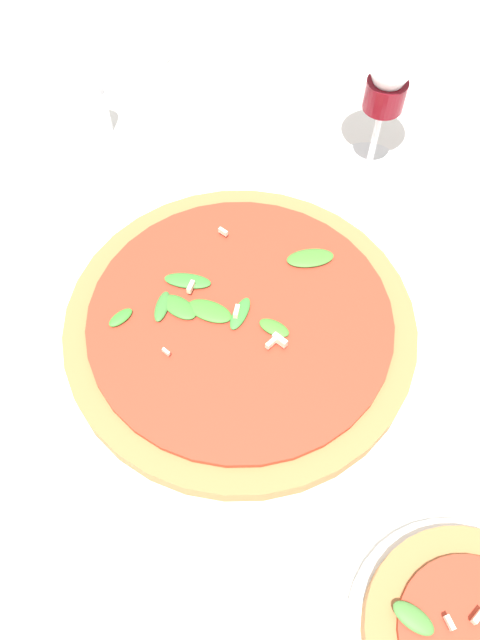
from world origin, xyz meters
The scene contains 6 objects.
ground_plane centered at (0.00, 0.00, 0.00)m, with size 6.00×6.00×0.00m, color white.
pizza_arugula_main centered at (0.04, -0.02, 0.02)m, with size 0.34×0.34×0.05m.
pizza_personal_side centered at (-0.26, -0.09, 0.02)m, with size 0.17×0.17×0.05m.
wine_glass centered at (0.21, -0.23, 0.12)m, with size 0.08×0.08×0.17m.
side_plate_white centered at (0.39, -0.11, 0.01)m, with size 0.19×0.19×0.02m.
shaker_pepper centered at (0.36, 0.06, 0.03)m, with size 0.03×0.03×0.07m.
Camera 1 is at (-0.25, 0.08, 0.51)m, focal length 35.00 mm.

